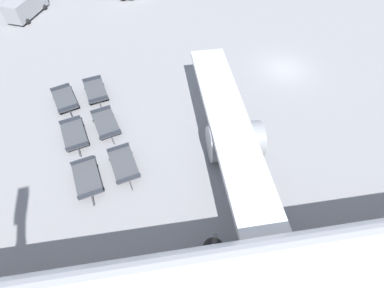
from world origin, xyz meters
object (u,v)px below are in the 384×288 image
(baggage_dolly_row_near_col_a, at_px, (65,100))
(baggage_dolly_row_near_col_b, at_px, (74,135))
(service_van, at_px, (25,5))
(baggage_dolly_row_mid_a_col_b, at_px, (106,124))
(baggage_dolly_row_mid_a_col_a, at_px, (96,91))
(baggage_dolly_row_near_col_c, at_px, (87,179))
(airplane, at_px, (307,277))
(baggage_dolly_row_mid_a_col_c, at_px, (124,165))

(baggage_dolly_row_near_col_a, xyz_separation_m, baggage_dolly_row_near_col_b, (4.21, 0.83, 0.00))
(service_van, xyz_separation_m, baggage_dolly_row_near_col_a, (16.45, 4.77, -0.71))
(service_van, xyz_separation_m, baggage_dolly_row_near_col_b, (20.67, 5.60, -0.71))
(baggage_dolly_row_near_col_b, bearing_deg, baggage_dolly_row_mid_a_col_b, 104.69)
(baggage_dolly_row_mid_a_col_a, bearing_deg, baggage_dolly_row_near_col_c, -5.02)
(service_van, xyz_separation_m, baggage_dolly_row_near_col_c, (24.90, 6.53, -0.71))
(baggage_dolly_row_mid_a_col_a, bearing_deg, airplane, 27.36)
(service_van, relative_size, baggage_dolly_row_mid_a_col_b, 1.49)
(service_van, bearing_deg, baggage_dolly_row_mid_a_col_c, 20.42)
(service_van, height_order, baggage_dolly_row_mid_a_col_c, service_van)
(baggage_dolly_row_near_col_a, xyz_separation_m, baggage_dolly_row_mid_a_col_b, (3.58, 3.24, 0.00))
(baggage_dolly_row_near_col_a, height_order, baggage_dolly_row_near_col_b, same)
(baggage_dolly_row_near_col_b, bearing_deg, service_van, -164.83)
(baggage_dolly_row_near_col_b, height_order, baggage_dolly_row_mid_a_col_a, same)
(baggage_dolly_row_near_col_b, relative_size, baggage_dolly_row_near_col_c, 1.00)
(baggage_dolly_row_near_col_a, bearing_deg, baggage_dolly_row_mid_a_col_c, 28.62)
(baggage_dolly_row_mid_a_col_a, relative_size, baggage_dolly_row_mid_a_col_b, 1.00)
(baggage_dolly_row_near_col_c, bearing_deg, baggage_dolly_row_near_col_b, -167.63)
(baggage_dolly_row_mid_a_col_a, xyz_separation_m, baggage_dolly_row_mid_a_col_b, (4.13, 0.69, 0.00))
(baggage_dolly_row_near_col_c, distance_m, baggage_dolly_row_mid_a_col_a, 9.03)
(baggage_dolly_row_near_col_b, bearing_deg, baggage_dolly_row_mid_a_col_c, 43.51)
(baggage_dolly_row_near_col_a, xyz_separation_m, baggage_dolly_row_mid_a_col_a, (-0.55, 2.55, 0.00))
(airplane, relative_size, service_van, 8.28)
(baggage_dolly_row_near_col_b, relative_size, baggage_dolly_row_mid_a_col_c, 1.00)
(baggage_dolly_row_mid_a_col_b, bearing_deg, baggage_dolly_row_near_col_a, -137.83)
(baggage_dolly_row_mid_a_col_b, bearing_deg, airplane, 31.68)
(baggage_dolly_row_mid_a_col_c, bearing_deg, baggage_dolly_row_mid_a_col_b, -166.35)
(baggage_dolly_row_mid_a_col_a, height_order, baggage_dolly_row_mid_a_col_b, same)
(baggage_dolly_row_mid_a_col_c, bearing_deg, airplane, 37.68)
(airplane, height_order, baggage_dolly_row_mid_a_col_c, airplane)
(service_van, bearing_deg, baggage_dolly_row_near_col_a, 16.16)
(baggage_dolly_row_mid_a_col_b, distance_m, baggage_dolly_row_mid_a_col_c, 4.38)
(baggage_dolly_row_mid_a_col_a, height_order, baggage_dolly_row_mid_a_col_c, same)
(airplane, xyz_separation_m, baggage_dolly_row_near_col_c, (-9.67, -10.45, -2.87))
(airplane, relative_size, baggage_dolly_row_near_col_c, 12.32)
(baggage_dolly_row_mid_a_col_b, bearing_deg, baggage_dolly_row_near_col_b, -75.31)
(baggage_dolly_row_near_col_a, bearing_deg, baggage_dolly_row_mid_a_col_a, 102.15)
(baggage_dolly_row_near_col_a, relative_size, baggage_dolly_row_mid_a_col_a, 1.00)
(baggage_dolly_row_near_col_b, xyz_separation_m, baggage_dolly_row_mid_a_col_b, (-0.63, 2.41, 0.00))
(baggage_dolly_row_near_col_a, relative_size, baggage_dolly_row_near_col_c, 1.00)
(baggage_dolly_row_mid_a_col_c, bearing_deg, baggage_dolly_row_near_col_b, -136.49)
(baggage_dolly_row_mid_a_col_a, bearing_deg, baggage_dolly_row_mid_a_col_c, 11.61)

